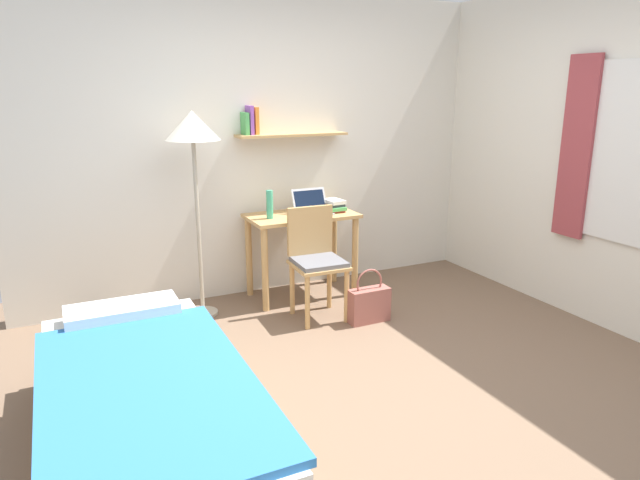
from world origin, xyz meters
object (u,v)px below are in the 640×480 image
at_px(desk_chair, 316,257).
at_px(bed, 147,415).
at_px(standing_lamp, 193,136).
at_px(book_stack, 333,206).
at_px(laptop, 311,207).
at_px(handbag, 369,304).
at_px(desk, 302,232).
at_px(water_bottle, 270,204).

bearing_deg(desk_chair, bed, -139.85).
height_order(standing_lamp, book_stack, standing_lamp).
xyz_separation_m(laptop, handbag, (0.15, -0.77, -0.65)).
height_order(desk, standing_lamp, standing_lamp).
height_order(standing_lamp, water_bottle, standing_lamp).
relative_size(water_bottle, handbag, 0.54).
distance_m(standing_lamp, handbag, 1.88).
bearing_deg(handbag, water_bottle, 126.29).
distance_m(bed, desk_chair, 2.03).
bearing_deg(book_stack, water_bottle, -177.24).
bearing_deg(bed, water_bottle, 52.80).
bearing_deg(desk_chair, water_bottle, 116.62).
bearing_deg(standing_lamp, laptop, 2.85).
bearing_deg(handbag, book_stack, 85.04).
distance_m(laptop, water_bottle, 0.40).
relative_size(water_bottle, book_stack, 1.03).
height_order(desk, desk_chair, desk_chair).
bearing_deg(water_bottle, book_stack, 2.76).
relative_size(desk_chair, standing_lamp, 0.54).
relative_size(desk, water_bottle, 3.94).
xyz_separation_m(desk, water_bottle, (-0.31, -0.04, 0.28)).
height_order(water_bottle, book_stack, water_bottle).
height_order(book_stack, handbag, book_stack).
relative_size(bed, desk, 2.16).
height_order(bed, desk, desk).
bearing_deg(book_stack, laptop, 179.75).
bearing_deg(water_bottle, handbag, -53.71).
height_order(desk_chair, book_stack, desk_chair).
relative_size(desk_chair, laptop, 2.79).
distance_m(water_bottle, handbag, 1.16).
xyz_separation_m(standing_lamp, laptop, (1.01, 0.05, -0.65)).
distance_m(bed, desk, 2.43).
height_order(water_bottle, handbag, water_bottle).
height_order(laptop, book_stack, laptop).
distance_m(laptop, handbag, 1.02).
xyz_separation_m(standing_lamp, book_stack, (1.22, 0.05, -0.66)).
bearing_deg(bed, handbag, 28.21).
relative_size(desk, book_stack, 4.04).
relative_size(bed, desk_chair, 2.29).
relative_size(standing_lamp, book_stack, 7.04).
distance_m(desk, water_bottle, 0.42).
xyz_separation_m(desk, book_stack, (0.30, -0.01, 0.21)).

